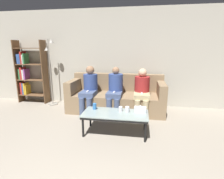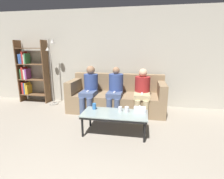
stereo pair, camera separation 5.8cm
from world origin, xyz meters
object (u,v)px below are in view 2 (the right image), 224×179
at_px(cup_near_left, 120,109).
at_px(bookshelf, 30,73).
at_px(cup_near_right, 94,106).
at_px(cup_far_center, 127,109).
at_px(seated_person_left_end, 90,87).
at_px(couch, 117,98).
at_px(coffee_table, 115,115).
at_px(tissue_box, 140,110).
at_px(seated_person_mid_right, 142,90).
at_px(seated_person_mid_left, 115,89).
at_px(standing_lamp, 52,65).

distance_m(cup_near_left, bookshelf, 3.27).
height_order(cup_near_right, bookshelf, bookshelf).
bearing_deg(cup_far_center, seated_person_left_end, 136.22).
distance_m(couch, coffee_table, 1.29).
xyz_separation_m(coffee_table, bookshelf, (-2.80, 1.58, 0.51)).
bearing_deg(tissue_box, cup_near_left, -175.97).
bearing_deg(seated_person_left_end, couch, 18.77).
xyz_separation_m(bookshelf, seated_person_mid_right, (3.28, -0.52, -0.27)).
xyz_separation_m(coffee_table, seated_person_mid_left, (-0.16, 1.07, 0.25)).
xyz_separation_m(cup_far_center, seated_person_mid_right, (0.27, 0.98, 0.15)).
distance_m(seated_person_left_end, seated_person_mid_right, 1.28).
relative_size(tissue_box, seated_person_mid_right, 0.20).
xyz_separation_m(tissue_box, seated_person_mid_right, (0.03, 0.94, 0.15)).
relative_size(cup_near_left, seated_person_mid_left, 0.08).
bearing_deg(seated_person_mid_left, cup_near_left, -75.62).
height_order(couch, seated_person_mid_left, seated_person_mid_left).
relative_size(coffee_table, seated_person_mid_right, 1.09).
height_order(cup_far_center, seated_person_mid_left, seated_person_mid_left).
relative_size(couch, bookshelf, 1.33).
distance_m(tissue_box, seated_person_left_end, 1.57).
bearing_deg(cup_far_center, standing_lamp, 148.55).
relative_size(cup_near_right, seated_person_mid_left, 0.11).
relative_size(cup_far_center, seated_person_mid_right, 0.10).
xyz_separation_m(seated_person_left_end, seated_person_mid_right, (1.28, 0.00, -0.02)).
relative_size(tissue_box, seated_person_mid_left, 0.19).
xyz_separation_m(coffee_table, cup_near_right, (-0.43, 0.13, 0.10)).
distance_m(coffee_table, cup_near_left, 0.16).
bearing_deg(couch, coffee_table, -82.75).
bearing_deg(bookshelf, coffee_table, -29.44).
xyz_separation_m(tissue_box, seated_person_left_end, (-1.26, 0.93, 0.17)).
bearing_deg(cup_far_center, coffee_table, -158.32).
distance_m(cup_near_left, cup_far_center, 0.13).
bearing_deg(couch, seated_person_mid_right, -18.60).
relative_size(standing_lamp, seated_person_mid_left, 1.60).
height_order(couch, cup_near_left, couch).
xyz_separation_m(cup_far_center, standing_lamp, (-2.22, 1.36, 0.66)).
height_order(cup_near_right, seated_person_left_end, seated_person_left_end).
distance_m(cup_far_center, tissue_box, 0.24).
bearing_deg(seated_person_left_end, tissue_box, -36.61).
distance_m(cup_near_right, standing_lamp, 2.15).
xyz_separation_m(couch, bookshelf, (-2.64, 0.31, 0.54)).
bearing_deg(seated_person_mid_right, cup_far_center, -105.23).
xyz_separation_m(couch, coffee_table, (0.16, -1.28, 0.03)).
bearing_deg(cup_near_left, bookshelf, 152.83).
distance_m(tissue_box, seated_person_mid_right, 0.95).
xyz_separation_m(cup_near_left, seated_person_mid_left, (-0.25, 0.97, 0.16)).
bearing_deg(cup_near_right, bookshelf, 148.61).
distance_m(cup_near_right, tissue_box, 0.88).
bearing_deg(seated_person_mid_left, coffee_table, -81.34).
height_order(cup_near_left, seated_person_mid_right, seated_person_mid_right).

